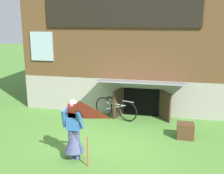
{
  "coord_description": "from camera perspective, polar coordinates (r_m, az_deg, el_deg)",
  "views": [
    {
      "loc": [
        1.77,
        -6.95,
        3.56
      ],
      "look_at": [
        0.11,
        0.92,
        1.58
      ],
      "focal_mm": 44.41,
      "sensor_mm": 36.0,
      "label": 1
    }
  ],
  "objects": [
    {
      "name": "person",
      "position": [
        7.25,
        -7.86,
        -9.67
      ],
      "size": [
        0.61,
        0.52,
        1.62
      ],
      "rotation": [
        0.0,
        0.0,
        0.08
      ],
      "color": "#474C75",
      "rests_on": "ground_plane"
    },
    {
      "name": "bicycle_silver",
      "position": [
        10.09,
        0.73,
        -4.47
      ],
      "size": [
        1.66,
        0.63,
        0.79
      ],
      "rotation": [
        0.0,
        0.0,
        -0.34
      ],
      "color": "black",
      "rests_on": "ground_plane"
    },
    {
      "name": "kite",
      "position": [
        6.43,
        -6.62,
        -6.43
      ],
      "size": [
        0.93,
        0.88,
        1.67
      ],
      "color": "red",
      "rests_on": "ground_plane"
    },
    {
      "name": "wooden_crate",
      "position": [
        8.85,
        14.85,
        -8.68
      ],
      "size": [
        0.51,
        0.43,
        0.47
      ],
      "primitive_type": "cube",
      "color": "#4C331E",
      "rests_on": "ground_plane"
    },
    {
      "name": "ground_plane",
      "position": [
        8.01,
        -2.2,
        -12.55
      ],
      "size": [
        60.0,
        60.0,
        0.0
      ],
      "primitive_type": "plane",
      "color": "#4C7F33"
    },
    {
      "name": "log_house",
      "position": [
        12.37,
        3.68,
        9.55
      ],
      "size": [
        7.76,
        5.65,
        5.26
      ],
      "color": "#9E998E",
      "rests_on": "ground_plane"
    }
  ]
}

